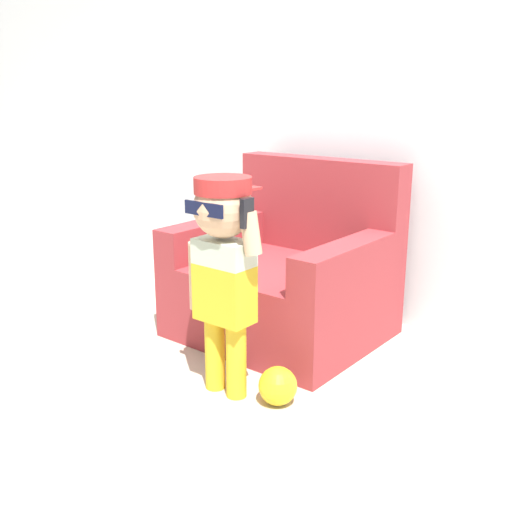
{
  "coord_description": "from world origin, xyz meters",
  "views": [
    {
      "loc": [
        2.06,
        -2.5,
        1.42
      ],
      "look_at": [
        0.17,
        -0.15,
        0.59
      ],
      "focal_mm": 42.0,
      "sensor_mm": 36.0,
      "label": 1
    }
  ],
  "objects_px": {
    "side_table": "(186,263)",
    "armchair": "(287,278)",
    "toy_ball": "(278,386)",
    "person_child": "(223,253)"
  },
  "relations": [
    {
      "from": "side_table",
      "to": "toy_ball",
      "type": "xyz_separation_m",
      "value": [
        1.34,
        -0.73,
        -0.2
      ]
    },
    {
      "from": "person_child",
      "to": "toy_ball",
      "type": "bearing_deg",
      "value": 13.48
    },
    {
      "from": "armchair",
      "to": "toy_ball",
      "type": "distance_m",
      "value": 0.93
    },
    {
      "from": "side_table",
      "to": "armchair",
      "type": "bearing_deg",
      "value": 1.16
    },
    {
      "from": "armchair",
      "to": "side_table",
      "type": "distance_m",
      "value": 0.84
    },
    {
      "from": "person_child",
      "to": "side_table",
      "type": "bearing_deg",
      "value": 143.32
    },
    {
      "from": "person_child",
      "to": "toy_ball",
      "type": "relative_size",
      "value": 5.77
    },
    {
      "from": "toy_ball",
      "to": "person_child",
      "type": "bearing_deg",
      "value": -166.52
    },
    {
      "from": "side_table",
      "to": "toy_ball",
      "type": "distance_m",
      "value": 1.53
    },
    {
      "from": "armchair",
      "to": "person_child",
      "type": "xyz_separation_m",
      "value": [
        0.22,
        -0.81,
        0.37
      ]
    }
  ]
}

